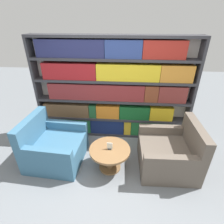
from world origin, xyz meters
The scene contains 6 objects.
ground_plane centered at (0.00, 0.00, 0.00)m, with size 14.00×14.00×0.00m, color slate.
bookshelf centered at (-0.01, 1.43, 1.05)m, with size 3.23×0.30×2.13m.
armchair_left centered at (-1.02, 0.48, 0.29)m, with size 1.01×1.00×0.88m.
armchair_right centered at (1.08, 0.48, 0.29)m, with size 0.97×0.97×0.88m.
coffee_table centered at (0.03, 0.35, 0.31)m, with size 0.70×0.70×0.43m.
table_sign centered at (0.03, 0.35, 0.48)m, with size 0.09×0.06×0.13m.
Camera 1 is at (0.26, -1.94, 2.40)m, focal length 28.00 mm.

